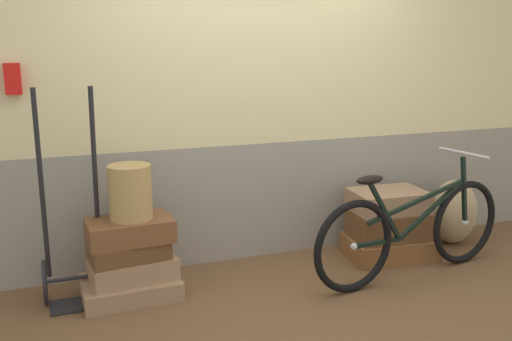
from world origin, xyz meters
name	(u,v)px	position (x,y,z in m)	size (l,w,h in m)	color
ground	(293,298)	(0.00, 0.00, -0.03)	(8.78, 5.20, 0.06)	brown
station_building	(251,71)	(0.01, 0.85, 1.47)	(6.78, 0.74, 2.94)	gray
suitcase_0	(131,287)	(-1.05, 0.36, 0.06)	(0.64, 0.45, 0.13)	#937051
suitcase_1	(133,268)	(-1.02, 0.36, 0.20)	(0.56, 0.35, 0.15)	#937051
suitcase_2	(129,250)	(-1.05, 0.35, 0.34)	(0.51, 0.31, 0.12)	brown
suitcase_3	(130,230)	(-1.03, 0.36, 0.47)	(0.55, 0.34, 0.15)	brown
suitcase_4	(389,247)	(1.01, 0.36, 0.08)	(0.67, 0.46, 0.17)	brown
suitcase_5	(389,224)	(1.01, 0.37, 0.27)	(0.60, 0.39, 0.22)	brown
suitcase_6	(388,201)	(1.00, 0.40, 0.46)	(0.57, 0.41, 0.16)	#937051
wicker_basket	(130,192)	(-1.01, 0.37, 0.73)	(0.28, 0.28, 0.36)	#A8844C
luggage_trolley	(74,254)	(-1.39, 0.43, 0.33)	(0.42, 0.37, 1.43)	black
burlap_sack	(453,212)	(1.71, 0.46, 0.28)	(0.41, 0.35, 0.55)	tan
bicycle	(412,231)	(0.94, -0.02, 0.35)	(1.73, 0.46, 0.90)	black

